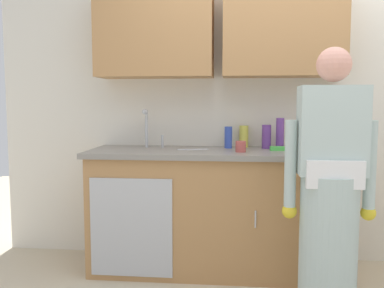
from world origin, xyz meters
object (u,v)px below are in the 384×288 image
(bottle_water_tall, at_px, (266,137))
(bottle_dish_liquid, at_px, (244,136))
(bottle_water_short, at_px, (228,137))
(cup_by_sink, at_px, (241,147))
(bottle_soap, at_px, (280,133))
(knife_on_counter, at_px, (193,149))
(person_at_sink, at_px, (329,206))
(sink, at_px, (148,151))
(sponge, at_px, (277,148))

(bottle_water_tall, relative_size, bottle_dish_liquid, 1.07)
(bottle_water_short, height_order, cup_by_sink, bottle_water_short)
(bottle_soap, bearing_deg, cup_by_sink, -140.15)
(bottle_water_tall, xyz_separation_m, cup_by_sink, (-0.21, -0.27, -0.05))
(bottle_water_tall, bearing_deg, knife_on_counter, -165.31)
(person_at_sink, bearing_deg, sink, 150.80)
(person_at_sink, xyz_separation_m, bottle_dish_liquid, (-0.49, 0.92, 0.34))
(sink, height_order, knife_on_counter, sink)
(person_at_sink, height_order, sponge, person_at_sink)
(cup_by_sink, bearing_deg, bottle_water_tall, 52.88)
(bottle_soap, bearing_deg, knife_on_counter, -168.60)
(bottle_water_tall, distance_m, cup_by_sink, 0.34)
(bottle_water_tall, height_order, bottle_dish_liquid, bottle_water_tall)
(sink, height_order, bottle_water_tall, sink)
(bottle_water_tall, distance_m, sponge, 0.17)
(sink, height_order, person_at_sink, person_at_sink)
(bottle_water_short, bearing_deg, bottle_dish_liquid, 34.13)
(bottle_water_tall, height_order, cup_by_sink, bottle_water_tall)
(bottle_water_short, bearing_deg, sink, -166.68)
(cup_by_sink, bearing_deg, sponge, 25.71)
(person_at_sink, xyz_separation_m, bottle_water_short, (-0.61, 0.84, 0.33))
(sink, distance_m, sponge, 1.00)
(bottle_water_short, bearing_deg, cup_by_sink, -70.23)
(bottle_water_short, height_order, sponge, bottle_water_short)
(person_at_sink, height_order, bottle_soap, person_at_sink)
(bottle_water_short, distance_m, bottle_water_tall, 0.30)
(person_at_sink, distance_m, bottle_dish_liquid, 1.10)
(person_at_sink, height_order, bottle_water_short, person_at_sink)
(sponge, bearing_deg, sink, -179.03)
(person_at_sink, height_order, bottle_water_tall, person_at_sink)
(cup_by_sink, bearing_deg, bottle_dish_liquid, 85.30)
(cup_by_sink, bearing_deg, person_at_sink, -47.88)
(cup_by_sink, height_order, sponge, cup_by_sink)
(sink, bearing_deg, person_at_sink, -29.20)
(bottle_water_short, height_order, bottle_dish_liquid, bottle_dish_liquid)
(bottle_dish_liquid, height_order, knife_on_counter, bottle_dish_liquid)
(bottle_water_short, distance_m, cup_by_sink, 0.28)
(bottle_water_short, relative_size, sponge, 1.56)
(person_at_sink, bearing_deg, bottle_soap, 104.13)
(bottle_dish_liquid, distance_m, sponge, 0.34)
(sink, relative_size, bottle_soap, 2.07)
(sponge, bearing_deg, knife_on_counter, -178.93)
(bottle_water_short, xyz_separation_m, bottle_water_tall, (0.30, 0.01, 0.01))
(person_at_sink, xyz_separation_m, knife_on_counter, (-0.88, 0.70, 0.25))
(bottle_water_short, xyz_separation_m, knife_on_counter, (-0.27, -0.14, -0.08))
(person_at_sink, xyz_separation_m, bottle_water_tall, (-0.31, 0.85, 0.34))
(bottle_dish_liquid, height_order, cup_by_sink, bottle_dish_liquid)
(bottle_water_short, xyz_separation_m, sponge, (0.37, -0.13, -0.07))
(sink, xyz_separation_m, bottle_dish_liquid, (0.75, 0.23, 0.10))
(bottle_dish_liquid, relative_size, knife_on_counter, 0.73)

